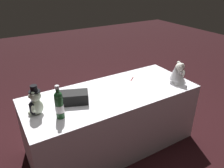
% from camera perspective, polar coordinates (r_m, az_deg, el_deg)
% --- Properties ---
extents(ground_plane, '(12.00, 12.00, 0.00)m').
position_cam_1_polar(ground_plane, '(2.74, -0.00, -15.35)').
color(ground_plane, black).
extents(reception_table, '(1.87, 0.77, 0.71)m').
position_cam_1_polar(reception_table, '(2.52, -0.00, -9.32)').
color(reception_table, white).
rests_on(reception_table, ground_plane).
extents(teddy_bear_groom, '(0.14, 0.14, 0.29)m').
position_cam_1_polar(teddy_bear_groom, '(2.04, -19.40, -4.57)').
color(teddy_bear_groom, silver).
rests_on(teddy_bear_groom, reception_table).
extents(teddy_bear_bride, '(0.24, 0.19, 0.25)m').
position_cam_1_polar(teddy_bear_bride, '(2.61, 16.86, 2.56)').
color(teddy_bear_bride, white).
rests_on(teddy_bear_bride, reception_table).
extents(champagne_bottle, '(0.07, 0.07, 0.31)m').
position_cam_1_polar(champagne_bottle, '(1.92, -13.65, -5.23)').
color(champagne_bottle, '#153D1B').
rests_on(champagne_bottle, reception_table).
extents(signing_pen, '(0.10, 0.09, 0.01)m').
position_cam_1_polar(signing_pen, '(2.62, 5.20, 1.26)').
color(signing_pen, maroon).
rests_on(signing_pen, reception_table).
extents(gift_case_black, '(0.34, 0.26, 0.11)m').
position_cam_1_polar(gift_case_black, '(2.15, -10.35, -3.54)').
color(gift_case_black, black).
rests_on(gift_case_black, reception_table).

